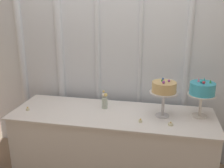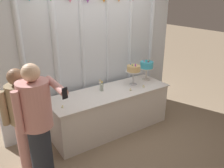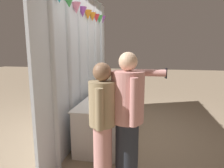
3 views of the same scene
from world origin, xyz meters
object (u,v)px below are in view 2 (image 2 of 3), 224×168
Objects in this scene: cake_table at (110,110)px; tealight_near_left at (130,90)px; cake_display_nearright at (147,66)px; flower_vase at (101,86)px; guest_girl_blue_dress at (37,122)px; cake_display_nearleft at (134,69)px; guest_man_pink_jacket at (22,118)px; tealight_near_right at (144,87)px; tealight_far_left at (63,107)px.

cake_table is 55.79× the size of tealight_near_left.
cake_table is at bearing -173.73° from cake_display_nearright.
guest_girl_blue_dress is at bearing -153.71° from flower_vase.
tealight_near_left reaches higher than cake_table.
flower_vase is 0.13× the size of guest_girl_blue_dress.
cake_table is 0.48m from flower_vase.
cake_display_nearleft is 1.99m from guest_girl_blue_dress.
guest_man_pink_jacket is (-2.40, -0.34, -0.21)m from cake_display_nearright.
cake_display_nearleft is at bearing 111.88° from tealight_near_right.
tealight_near_left is (-0.58, -0.26, -0.27)m from cake_display_nearright.
cake_table is 5.30× the size of cake_display_nearright.
tealight_far_left is at bearing -174.30° from cake_display_nearleft.
tealight_far_left is 0.61m from guest_man_pink_jacket.
flower_vase is 0.84m from tealight_far_left.
cake_table is at bearing 7.12° from tealight_far_left.
tealight_near_right is at bearing -137.40° from cake_display_nearright.
tealight_near_right is at bearing -2.12° from tealight_far_left.
cake_table is 55.67× the size of tealight_far_left.
tealight_far_left is at bearing 177.88° from tealight_near_right.
flower_vase reaches higher than tealight_near_left.
cake_display_nearright is at bearing 15.17° from guest_girl_blue_dress.
tealight_near_left is (-0.21, -0.19, -0.28)m from cake_display_nearleft.
guest_girl_blue_dress is at bearing -170.01° from tealight_near_right.
cake_display_nearright is 2.01× the size of flower_vase.
guest_girl_blue_dress reaches higher than cake_table.
cake_display_nearright is 2.43m from guest_man_pink_jacket.
flower_vase is at bearing 158.26° from tealight_near_right.
cake_display_nearright reaches higher than cake_display_nearleft.
flower_vase is at bearing 14.43° from guest_man_pink_jacket.
tealight_far_left is (-1.43, -0.14, -0.28)m from cake_display_nearleft.
flower_vase is 5.23× the size of tealight_far_left.
flower_vase reaches higher than tealight_near_right.
flower_vase is 0.77m from tealight_near_right.
tealight_far_left reaches higher than tealight_near_left.
cake_display_nearright is 0.48m from tealight_near_right.
cake_table is 42.44× the size of tealight_near_right.
tealight_near_right is at bearing 9.99° from guest_girl_blue_dress.
cake_display_nearright is at bearing 8.19° from guest_man_pink_jacket.
tealight_near_right is at bearing -68.12° from cake_display_nearleft.
guest_man_pink_jacket reaches higher than cake_table.
tealight_near_right is (0.60, -0.17, 0.38)m from cake_table.
tealight_far_left is 0.64m from guest_girl_blue_dress.
cake_display_nearleft is 1.97× the size of flower_vase.
guest_man_pink_jacket is 0.93× the size of guest_girl_blue_dress.
guest_girl_blue_dress is (0.12, -0.27, 0.05)m from guest_man_pink_jacket.
tealight_near_left is (0.42, -0.27, -0.07)m from flower_vase.
cake_display_nearleft is 0.98× the size of cake_display_nearright.
guest_man_pink_jacket is at bearing -171.81° from cake_display_nearright.
tealight_far_left is 1.51m from tealight_near_right.
guest_man_pink_jacket is (-1.40, -0.36, -0.01)m from flower_vase.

